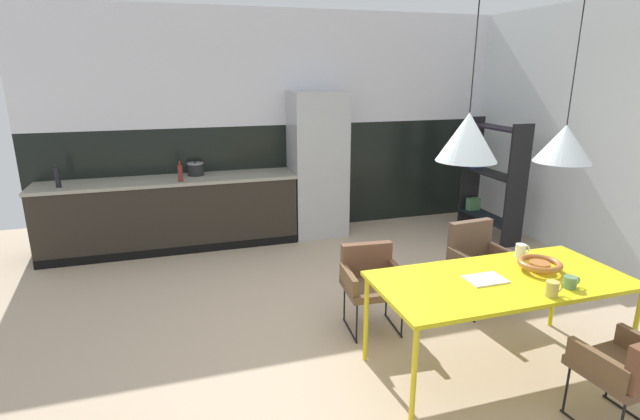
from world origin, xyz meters
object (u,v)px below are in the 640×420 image
object	(u,v)px
open_shelf_unit	(490,178)
bottle_wine_green	(180,173)
mug_dark_espresso	(570,282)
refrigerator_column	(318,165)
bottle_spice_small	(57,177)
mug_wide_latte	(521,251)
pendant_lamp_over_table_near	(468,137)
cooking_pot	(196,169)
dining_table	(501,284)
armchair_by_stool	(477,255)
fruit_bowl	(540,264)
open_book	(485,279)
mug_tall_blue	(552,289)
armchair_facing_counter	(634,366)
armchair_head_of_table	(371,276)
pendant_lamp_over_table_far	(564,144)

from	to	relation	value
open_shelf_unit	bottle_wine_green	bearing A→B (deg)	-97.75
mug_dark_espresso	refrigerator_column	bearing A→B (deg)	100.75
refrigerator_column	bottle_spice_small	xyz separation A→B (m)	(-3.13, -0.10, 0.05)
mug_wide_latte	bottle_wine_green	world-z (taller)	bottle_wine_green
bottle_wine_green	pendant_lamp_over_table_near	bearing A→B (deg)	-61.21
cooking_pot	pendant_lamp_over_table_near	bearing A→B (deg)	-65.99
dining_table	mug_wide_latte	size ratio (longest dim) A/B	14.35
dining_table	armchair_by_stool	xyz separation A→B (m)	(0.45, 0.92, -0.18)
fruit_bowl	open_book	xyz separation A→B (m)	(-0.49, -0.03, -0.05)
dining_table	pendant_lamp_over_table_near	world-z (taller)	pendant_lamp_over_table_near
mug_dark_espresso	mug_tall_blue	world-z (taller)	mug_tall_blue
refrigerator_column	armchair_facing_counter	size ratio (longest dim) A/B	2.70
armchair_head_of_table	armchair_by_stool	bearing A→B (deg)	-172.91
mug_tall_blue	open_shelf_unit	bearing A→B (deg)	60.46
armchair_by_stool	bottle_spice_small	distance (m)	4.64
armchair_head_of_table	open_shelf_unit	world-z (taller)	open_shelf_unit
refrigerator_column	fruit_bowl	bearing A→B (deg)	-78.20
cooking_pot	bottle_spice_small	xyz separation A→B (m)	(-1.54, -0.21, 0.04)
armchair_head_of_table	bottle_spice_small	distance (m)	3.79
refrigerator_column	armchair_by_stool	distance (m)	2.67
armchair_facing_counter	armchair_by_stool	xyz separation A→B (m)	(0.10, 1.74, 0.04)
armchair_by_stool	bottle_wine_green	world-z (taller)	bottle_wine_green
armchair_by_stool	pendant_lamp_over_table_far	xyz separation A→B (m)	(-0.08, -0.94, 1.19)
armchair_by_stool	mug_tall_blue	xyz separation A→B (m)	(-0.31, -1.26, 0.27)
open_shelf_unit	pendant_lamp_over_table_far	xyz separation A→B (m)	(-1.48, -2.71, 0.91)
armchair_by_stool	open_book	world-z (taller)	armchair_by_stool
mug_dark_espresso	bottle_spice_small	xyz separation A→B (m)	(-3.83, 3.60, 0.24)
fruit_bowl	mug_wide_latte	xyz separation A→B (m)	(0.05, 0.27, 0.00)
mug_wide_latte	bottle_spice_small	size ratio (longest dim) A/B	0.45
armchair_facing_counter	open_shelf_unit	size ratio (longest dim) A/B	0.46
bottle_spice_small	pendant_lamp_over_table_near	distance (m)	4.61
fruit_bowl	pendant_lamp_over_table_near	bearing A→B (deg)	-178.81
pendant_lamp_over_table_far	mug_dark_espresso	bearing A→B (deg)	-94.59
mug_dark_espresso	mug_tall_blue	bearing A→B (deg)	-162.26
mug_dark_espresso	cooking_pot	distance (m)	4.46
dining_table	pendant_lamp_over_table_near	distance (m)	1.14
open_shelf_unit	mug_dark_espresso	bearing A→B (deg)	-26.90
armchair_facing_counter	open_book	bearing A→B (deg)	115.41
armchair_head_of_table	fruit_bowl	xyz separation A→B (m)	(1.01, -0.84, 0.32)
pendant_lamp_over_table_far	open_book	bearing A→B (deg)	176.49
dining_table	mug_dark_espresso	world-z (taller)	mug_dark_espresso
mug_dark_espresso	mug_wide_latte	world-z (taller)	mug_wide_latte
armchair_facing_counter	bottle_spice_small	size ratio (longest dim) A/B	2.48
cooking_pot	pendant_lamp_over_table_near	distance (m)	3.94
refrigerator_column	mug_tall_blue	bearing A→B (deg)	-82.62
mug_wide_latte	fruit_bowl	bearing A→B (deg)	-100.56
mug_dark_espresso	bottle_wine_green	world-z (taller)	bottle_wine_green
armchair_facing_counter	armchair_by_stool	world-z (taller)	armchair_by_stool
refrigerator_column	pendant_lamp_over_table_near	size ratio (longest dim) A/B	1.50
dining_table	pendant_lamp_over_table_far	size ratio (longest dim) A/B	1.40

